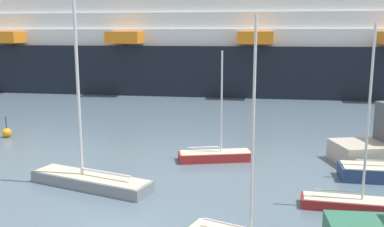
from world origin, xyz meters
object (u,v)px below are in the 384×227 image
(sailboat_0, at_px, (215,155))
(channel_buoy_2, at_px, (7,133))
(sailboat_3, at_px, (90,176))
(sailboat_4, at_px, (354,201))
(cruise_ship, at_px, (255,49))

(sailboat_0, relative_size, channel_buoy_2, 4.27)
(sailboat_3, relative_size, sailboat_4, 1.54)
(sailboat_0, bearing_deg, cruise_ship, 71.04)
(sailboat_4, bearing_deg, channel_buoy_2, 159.76)
(sailboat_4, relative_size, cruise_ship, 0.07)
(sailboat_4, height_order, channel_buoy_2, sailboat_4)
(sailboat_3, xyz_separation_m, sailboat_4, (13.40, -0.56, -0.23))
(sailboat_0, height_order, channel_buoy_2, sailboat_0)
(sailboat_0, relative_size, cruise_ship, 0.06)
(sailboat_4, height_order, cruise_ship, cruise_ship)
(sailboat_0, distance_m, sailboat_4, 9.92)
(sailboat_3, xyz_separation_m, cruise_ship, (6.95, 41.65, 5.31))
(sailboat_3, height_order, sailboat_4, sailboat_3)
(cruise_ship, bearing_deg, sailboat_4, -82.58)
(channel_buoy_2, bearing_deg, sailboat_3, -40.15)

